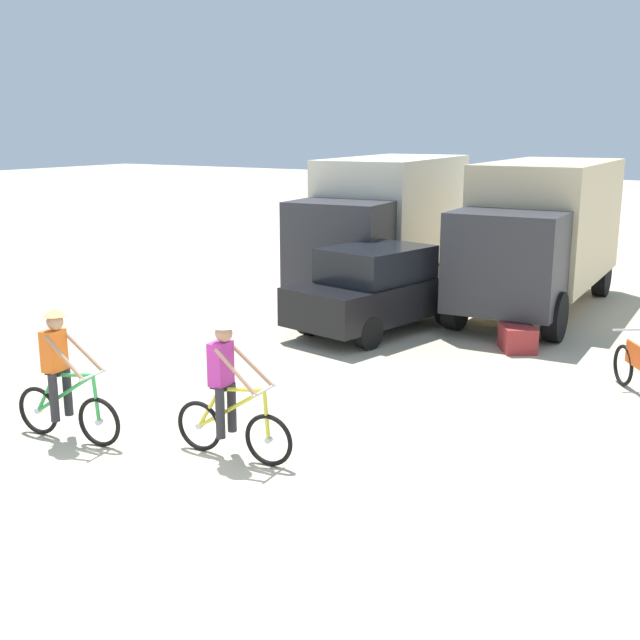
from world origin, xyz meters
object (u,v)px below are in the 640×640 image
Objects in this scene: box_truck_cream_rv at (386,217)px; sedan_parked at (379,289)px; box_truck_tan_camper at (542,228)px; supply_crate at (518,338)px; cyclist_cowboy_hat at (228,394)px; bicycle_spare at (638,371)px; cyclist_orange_shirt at (62,380)px.

box_truck_cream_rv is 4.49m from sedan_parked.
supply_crate is at bearing -78.67° from box_truck_tan_camper.
supply_crate is at bearing -0.36° from sedan_parked.
cyclist_cowboy_hat is at bearing -102.89° from supply_crate.
box_truck_cream_rv reaches higher than cyclist_cowboy_hat.
cyclist_cowboy_hat is 1.25× the size of bicycle_spare.
bicycle_spare is (5.38, -1.57, -0.48)m from sedan_parked.
box_truck_tan_camper is at bearing 101.33° from supply_crate.
cyclist_cowboy_hat is at bearing -78.42° from sedan_parked.
cyclist_cowboy_hat is (2.26, 0.69, 0.00)m from cyclist_orange_shirt.
bicycle_spare is at bearing -37.27° from box_truck_cream_rv.
cyclist_orange_shirt is (-0.86, -7.52, -0.04)m from sedan_parked.
box_truck_tan_camper reaches higher than sedan_parked.
cyclist_cowboy_hat is at bearing -127.07° from bicycle_spare.
supply_crate is at bearing 147.35° from bicycle_spare.
bicycle_spare is (3.98, 5.27, -0.45)m from cyclist_cowboy_hat.
cyclist_orange_shirt is (-3.08, -11.23, -1.03)m from box_truck_tan_camper.
box_truck_tan_camper is 9.44× the size of supply_crate.
box_truck_tan_camper is 4.43m from sedan_parked.
cyclist_orange_shirt is 2.51× the size of supply_crate.
sedan_parked is 5.63m from bicycle_spare.
cyclist_cowboy_hat is (3.28, -10.79, -1.03)m from box_truck_cream_rv.
box_truck_tan_camper is at bearing 120.97° from bicycle_spare.
cyclist_cowboy_hat is (1.40, -6.84, -0.04)m from sedan_parked.
box_truck_cream_rv is 3.80× the size of cyclist_orange_shirt.
box_truck_cream_rv is at bearing 176.56° from box_truck_tan_camper.
cyclist_orange_shirt is (1.01, -11.48, -1.03)m from box_truck_cream_rv.
box_truck_cream_rv is 4.10m from box_truck_tan_camper.
supply_crate is (0.75, -3.72, -1.63)m from box_truck_tan_camper.
box_truck_cream_rv is 1.01× the size of box_truck_tan_camper.
sedan_parked is 2.46× the size of cyclist_cowboy_hat.
bicycle_spare is (3.17, -5.28, -1.48)m from box_truck_tan_camper.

